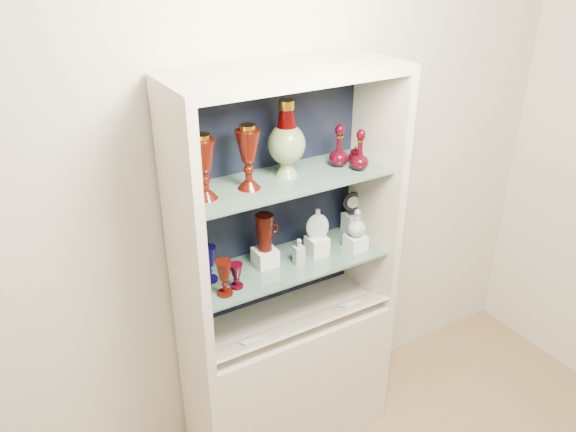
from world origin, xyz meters
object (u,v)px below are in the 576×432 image
lidded_bowl (357,154)px  ruby_goblet_tall (224,278)px  pedestal_lamp_right (248,157)px  cobalt_goblet (209,264)px  ruby_goblet_small (236,276)px  ruby_decanter_b (339,144)px  cameo_medallion (353,203)px  enamel_urn (287,139)px  ruby_pitcher (265,232)px  clear_round_decanter (357,223)px  pedestal_lamp_left (204,167)px  flat_flask (318,223)px  clear_square_bottle (299,251)px  ruby_decanter_a (360,147)px

lidded_bowl → ruby_goblet_tall: bearing=-173.2°
pedestal_lamp_right → ruby_goblet_tall: pedestal_lamp_right is taller
cobalt_goblet → ruby_goblet_small: size_ratio=1.43×
ruby_decanter_b → ruby_goblet_tall: (-0.63, -0.09, -0.44)m
cameo_medallion → lidded_bowl: bearing=-108.3°
ruby_goblet_tall → cobalt_goblet: bearing=95.5°
enamel_urn → cobalt_goblet: size_ratio=1.99×
pedestal_lamp_right → cameo_medallion: (0.62, 0.10, -0.39)m
ruby_pitcher → clear_round_decanter: size_ratio=1.30×
ruby_decanter_b → pedestal_lamp_left: bearing=-178.7°
flat_flask → cameo_medallion: bearing=42.8°
pedestal_lamp_left → ruby_pitcher: (0.28, 0.04, -0.39)m
ruby_decanter_b → ruby_goblet_small: bearing=-172.5°
pedestal_lamp_left → ruby_decanter_b: size_ratio=1.28×
pedestal_lamp_right → ruby_goblet_small: (-0.10, -0.06, -0.50)m
lidded_bowl → cobalt_goblet: 0.82m
ruby_goblet_small → clear_round_decanter: bearing=0.8°
flat_flask → cobalt_goblet: bearing=-162.4°
ruby_goblet_small → clear_round_decanter: size_ratio=0.87×
ruby_decanter_b → cobalt_goblet: size_ratio=1.24×
ruby_pitcher → cobalt_goblet: bearing=176.5°
pedestal_lamp_left → flat_flask: bearing=0.2°
cobalt_goblet → clear_square_bottle: bearing=-11.1°
ruby_pitcher → flat_flask: (0.25, -0.04, -0.00)m
lidded_bowl → ruby_decanter_b: bearing=173.9°
enamel_urn → ruby_decanter_a: size_ratio=1.58×
pedestal_lamp_right → flat_flask: (0.34, 0.00, -0.39)m
clear_round_decanter → ruby_pitcher: bearing=168.1°
ruby_goblet_small → cameo_medallion: size_ratio=0.95×
pedestal_lamp_left → pedestal_lamp_right: 0.19m
lidded_bowl → cameo_medallion: bearing=54.1°
enamel_urn → lidded_bowl: (0.35, -0.03, -0.12)m
pedestal_lamp_left → ruby_goblet_tall: pedestal_lamp_left is taller
ruby_decanter_b → cameo_medallion: ruby_decanter_b is taller
ruby_decanter_a → lidded_bowl: (0.04, 0.07, -0.06)m
pedestal_lamp_left → clear_round_decanter: bearing=-4.0°
pedestal_lamp_left → ruby_goblet_small: pedestal_lamp_left is taller
cobalt_goblet → ruby_decanter_a: bearing=-9.7°
ruby_pitcher → pedestal_lamp_right: bearing=-156.3°
lidded_bowl → cobalt_goblet: size_ratio=0.50×
ruby_decanter_b → cobalt_goblet: bearing=176.8°
lidded_bowl → flat_flask: size_ratio=0.55×
pedestal_lamp_left → clear_square_bottle: 0.64m
flat_flask → ruby_goblet_small: bearing=-149.4°
ruby_decanter_b → ruby_goblet_small: ruby_decanter_b is taller
ruby_decanter_a → cameo_medallion: size_ratio=1.71×
pedestal_lamp_right → flat_flask: size_ratio=1.81×
pedestal_lamp_left → ruby_decanter_b: (0.65, 0.02, -0.03)m
ruby_decanter_a → clear_round_decanter: size_ratio=1.57×
pedestal_lamp_left → flat_flask: size_ratio=1.77×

